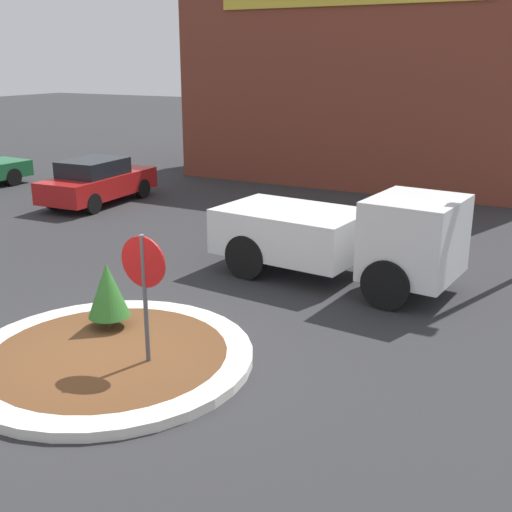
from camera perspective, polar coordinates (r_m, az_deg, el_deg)
The scene contains 7 objects.
ground_plane at distance 10.64m, azimuth -12.89°, elevation -9.11°, with size 120.00×120.00×0.00m, color #2D2D30.
traffic_island at distance 10.60m, azimuth -12.92°, elevation -8.73°, with size 4.60×4.60×0.16m.
stop_sign at distance 9.67m, azimuth -9.92°, elevation -1.90°, with size 0.79×0.07×2.17m.
island_shrub at distance 11.27m, azimuth -13.04°, elevation -2.95°, with size 0.72×0.72×1.16m.
utility_truck at distance 13.72m, azimuth 7.69°, elevation 1.82°, with size 5.39×2.54×2.02m.
storefront_building at distance 26.00m, azimuth 10.18°, elevation 15.09°, with size 13.57×6.07×7.56m.
parked_sedan_red at distance 21.85m, azimuth -13.91°, elevation 6.47°, with size 1.94×4.33×1.48m.
Camera 1 is at (6.44, -7.08, 4.65)m, focal length 45.00 mm.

